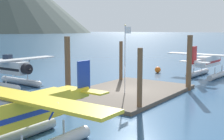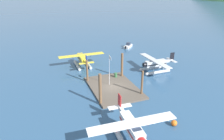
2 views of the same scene
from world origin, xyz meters
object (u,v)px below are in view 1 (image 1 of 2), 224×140
Objects in this scene: flagpole at (126,50)px; fuel_drum at (82,90)px; mooring_buoy at (158,70)px; seaplane_silver_bow_left at (9,71)px; boat_grey_open_north at (9,61)px; seaplane_yellow_port_aft at (25,117)px; seaplane_white_stbd_aft at (208,64)px.

flagpole is 6.49× the size of fuel_drum.
flagpole is 14.67m from mooring_buoy.
flagpole is 12.27m from seaplane_silver_bow_left.
flagpole reaches higher than mooring_buoy.
flagpole is 4.84m from fuel_drum.
seaplane_yellow_port_aft is at bearing -123.97° from boat_grey_open_north.
seaplane_yellow_port_aft is at bearing -122.95° from seaplane_silver_bow_left.
flagpole is at bearing -107.01° from boat_grey_open_north.
fuel_drum is at bearing -174.97° from mooring_buoy.
flagpole reaches higher than fuel_drum.
seaplane_yellow_port_aft is (-9.00, -13.88, 0.00)m from seaplane_silver_bow_left.
seaplane_silver_bow_left is 21.00m from boat_grey_open_north.
seaplane_white_stbd_aft reaches higher than mooring_buoy.
boat_grey_open_north is (8.83, 28.87, -3.39)m from flagpole.
fuel_drum is 16.64m from mooring_buoy.
mooring_buoy is at bearing 13.19° from seaplane_yellow_port_aft.
fuel_drum is 0.18× the size of boat_grey_open_north.
seaplane_silver_bow_left is at bearing 155.12° from mooring_buoy.
mooring_buoy is 0.08× the size of seaplane_silver_bow_left.
flagpole is 0.55× the size of seaplane_silver_bow_left.
flagpole is at bearing 10.47° from seaplane_yellow_port_aft.
fuel_drum is at bearing 26.36° from seaplane_yellow_port_aft.
seaplane_white_stbd_aft is 22.40m from seaplane_silver_bow_left.
seaplane_silver_bow_left is 1.00× the size of seaplane_yellow_port_aft.
seaplane_yellow_port_aft is at bearing 179.29° from seaplane_white_stbd_aft.
flagpole reaches higher than seaplane_white_stbd_aft.
flagpole is at bearing -39.75° from fuel_drum.
seaplane_silver_bow_left is (-3.13, 11.64, -2.30)m from flagpole.
seaplane_silver_bow_left reaches higher than fuel_drum.
mooring_buoy is at bearing 94.09° from seaplane_white_stbd_aft.
fuel_drum is 0.08× the size of seaplane_white_stbd_aft.
seaplane_yellow_port_aft reaches higher than mooring_buoy.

